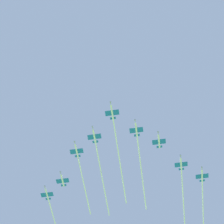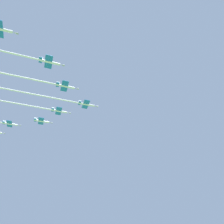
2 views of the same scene
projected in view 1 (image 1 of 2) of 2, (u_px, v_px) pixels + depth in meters
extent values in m
cylinder|color=white|center=(112.00, 112.00, 208.01)|extent=(8.73, 8.10, 1.30)
cone|color=#9EA3AD|center=(111.00, 103.00, 205.39)|extent=(2.57, 2.50, 1.23)
cube|color=blue|center=(112.00, 113.00, 208.19)|extent=(9.14, 9.52, 0.21)
cube|color=blue|center=(113.00, 118.00, 209.88)|extent=(3.92, 4.08, 0.21)
cube|color=white|center=(113.00, 117.00, 210.81)|extent=(1.52, 1.41, 2.12)
cylinder|color=white|center=(120.00, 164.00, 224.84)|extent=(54.48, 49.65, 0.91)
cylinder|color=white|center=(136.00, 129.00, 214.43)|extent=(8.73, 8.10, 1.30)
cone|color=#9EA3AD|center=(135.00, 121.00, 211.81)|extent=(2.57, 2.50, 1.23)
cube|color=blue|center=(136.00, 130.00, 214.61)|extent=(9.14, 9.52, 0.21)
cube|color=blue|center=(137.00, 135.00, 216.30)|extent=(3.92, 4.08, 0.21)
cube|color=white|center=(137.00, 134.00, 217.24)|extent=(1.52, 1.41, 2.12)
cylinder|color=white|center=(142.00, 175.00, 229.89)|extent=(49.46, 45.08, 0.91)
cylinder|color=white|center=(94.00, 136.00, 214.38)|extent=(8.73, 8.10, 1.30)
cone|color=#9EA3AD|center=(93.00, 128.00, 211.76)|extent=(2.57, 2.50, 1.23)
cube|color=blue|center=(94.00, 137.00, 214.56)|extent=(9.14, 9.52, 0.21)
cube|color=blue|center=(95.00, 142.00, 216.25)|extent=(3.92, 4.08, 0.21)
cube|color=white|center=(95.00, 141.00, 217.19)|extent=(1.52, 1.41, 2.12)
cylinder|color=white|center=(103.00, 181.00, 229.87)|extent=(49.54, 45.16, 0.91)
cylinder|color=white|center=(159.00, 141.00, 216.54)|extent=(8.73, 8.10, 1.30)
cone|color=#9EA3AD|center=(158.00, 133.00, 213.92)|extent=(2.57, 2.50, 1.23)
cube|color=blue|center=(159.00, 142.00, 216.73)|extent=(9.14, 9.52, 0.21)
cube|color=blue|center=(159.00, 147.00, 218.42)|extent=(3.92, 4.08, 0.21)
cube|color=white|center=(159.00, 146.00, 219.35)|extent=(1.52, 1.41, 2.12)
cylinder|color=white|center=(77.00, 151.00, 220.84)|extent=(8.73, 8.10, 1.30)
cone|color=#9EA3AD|center=(75.00, 143.00, 218.22)|extent=(2.57, 2.50, 1.23)
cube|color=blue|center=(77.00, 151.00, 221.03)|extent=(9.14, 9.52, 0.21)
cube|color=blue|center=(78.00, 156.00, 222.72)|extent=(3.92, 4.08, 0.21)
cube|color=white|center=(78.00, 155.00, 223.65)|extent=(1.52, 1.41, 2.12)
cylinder|color=white|center=(84.00, 187.00, 233.81)|extent=(40.29, 36.75, 0.91)
cylinder|color=white|center=(181.00, 164.00, 226.50)|extent=(8.73, 8.10, 1.30)
cone|color=#9EA3AD|center=(181.00, 156.00, 223.88)|extent=(2.57, 2.50, 1.23)
cube|color=blue|center=(181.00, 165.00, 226.68)|extent=(9.14, 9.52, 0.21)
cube|color=blue|center=(181.00, 169.00, 228.37)|extent=(3.92, 4.08, 0.21)
cube|color=white|center=(181.00, 168.00, 229.30)|extent=(1.52, 1.41, 2.12)
cylinder|color=white|center=(183.00, 203.00, 241.28)|extent=(46.97, 42.82, 0.91)
cylinder|color=white|center=(62.00, 180.00, 229.03)|extent=(8.73, 8.10, 1.30)
cone|color=#9EA3AD|center=(61.00, 173.00, 226.41)|extent=(2.57, 2.50, 1.23)
cube|color=blue|center=(63.00, 181.00, 229.21)|extent=(9.14, 9.52, 0.21)
cube|color=blue|center=(64.00, 185.00, 230.91)|extent=(3.92, 4.08, 0.21)
cube|color=white|center=(64.00, 184.00, 231.84)|extent=(1.52, 1.41, 2.12)
cylinder|color=white|center=(202.00, 176.00, 229.31)|extent=(8.73, 8.10, 1.30)
cone|color=#9EA3AD|center=(202.00, 168.00, 226.69)|extent=(2.57, 2.50, 1.23)
cube|color=blue|center=(202.00, 176.00, 229.49)|extent=(9.14, 9.52, 0.21)
cube|color=blue|center=(202.00, 181.00, 231.19)|extent=(3.92, 4.08, 0.21)
cube|color=white|center=(202.00, 180.00, 232.12)|extent=(1.52, 1.41, 2.12)
cylinder|color=white|center=(203.00, 220.00, 246.68)|extent=(56.46, 51.45, 0.91)
cylinder|color=white|center=(47.00, 194.00, 235.65)|extent=(8.73, 8.10, 1.30)
cone|color=#9EA3AD|center=(45.00, 187.00, 233.03)|extent=(2.57, 2.50, 1.23)
cube|color=blue|center=(47.00, 195.00, 235.84)|extent=(9.14, 9.52, 0.21)
cube|color=blue|center=(48.00, 199.00, 237.53)|extent=(3.92, 4.08, 0.21)
cube|color=white|center=(49.00, 198.00, 238.46)|extent=(1.52, 1.41, 2.12)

